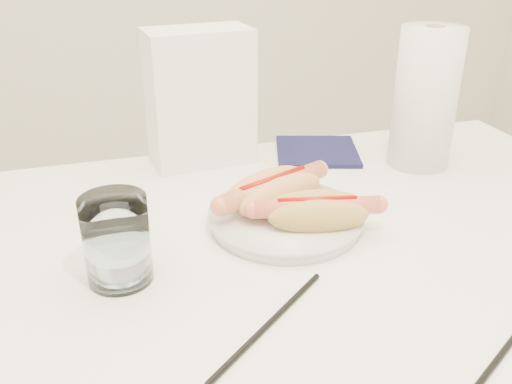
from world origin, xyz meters
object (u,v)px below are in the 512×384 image
object	(u,v)px
plate	(285,220)
hotdog_right	(316,212)
paper_towel_roll	(425,99)
table	(278,294)
napkin_box	(200,98)
hotdog_left	(273,192)
water_glass	(117,240)

from	to	relation	value
plate	hotdog_right	bearing A→B (deg)	-55.81
hotdog_right	paper_towel_roll	bearing A→B (deg)	46.57
table	hotdog_right	world-z (taller)	hotdog_right
hotdog_right	table	bearing A→B (deg)	-140.77
napkin_box	table	bearing A→B (deg)	-90.77
paper_towel_roll	napkin_box	bearing A→B (deg)	161.06
plate	hotdog_right	size ratio (longest dim) A/B	1.24
hotdog_left	table	bearing A→B (deg)	-127.57
water_glass	napkin_box	bearing A→B (deg)	63.10
hotdog_left	napkin_box	xyz separation A→B (m)	(-0.05, 0.24, 0.08)
hotdog_left	napkin_box	bearing A→B (deg)	79.14
paper_towel_roll	water_glass	bearing A→B (deg)	-158.31
plate	napkin_box	bearing A→B (deg)	103.10
napkin_box	paper_towel_roll	xyz separation A→B (m)	(0.37, -0.13, 0.00)
hotdog_left	water_glass	size ratio (longest dim) A/B	1.69
water_glass	napkin_box	world-z (taller)	napkin_box
hotdog_left	paper_towel_roll	distance (m)	0.34
plate	water_glass	world-z (taller)	water_glass
hotdog_right	plate	bearing A→B (deg)	136.02
plate	paper_towel_roll	xyz separation A→B (m)	(0.30, 0.15, 0.11)
hotdog_left	water_glass	xyz separation A→B (m)	(-0.23, -0.10, 0.01)
plate	hotdog_right	distance (m)	0.06
water_glass	napkin_box	size ratio (longest dim) A/B	0.47
plate	hotdog_right	world-z (taller)	hotdog_right
paper_towel_roll	plate	bearing A→B (deg)	-154.05
plate	paper_towel_roll	bearing A→B (deg)	25.95
water_glass	paper_towel_roll	distance (m)	0.58
plate	hotdog_left	distance (m)	0.05
hotdog_right	water_glass	distance (m)	0.27
water_glass	napkin_box	xyz separation A→B (m)	(0.17, 0.34, 0.06)
paper_towel_roll	table	bearing A→B (deg)	-146.58
plate	napkin_box	world-z (taller)	napkin_box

